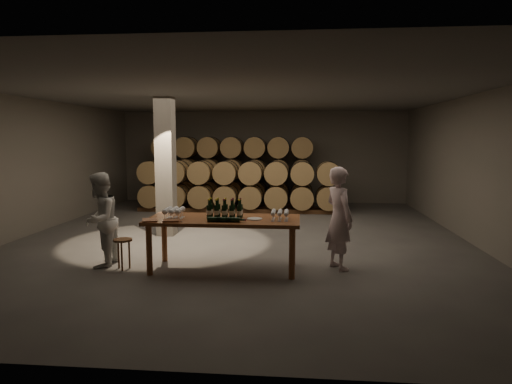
# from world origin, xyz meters

# --- Properties ---
(room) EXTENTS (12.00, 12.00, 12.00)m
(room) POSITION_xyz_m (-1.80, 0.20, 1.60)
(room) COLOR #4A4846
(room) RESTS_ON ground
(tasting_table) EXTENTS (2.60, 1.10, 0.90)m
(tasting_table) POSITION_xyz_m (0.00, -2.50, 0.80)
(tasting_table) COLOR brown
(tasting_table) RESTS_ON ground
(barrel_stack_back) EXTENTS (5.48, 0.95, 2.31)m
(barrel_stack_back) POSITION_xyz_m (-0.96, 5.20, 1.20)
(barrel_stack_back) COLOR #53301C
(barrel_stack_back) RESTS_ON ground
(barrel_stack_front) EXTENTS (6.26, 0.95, 1.57)m
(barrel_stack_front) POSITION_xyz_m (-0.57, 3.80, 0.83)
(barrel_stack_front) COLOR #53301C
(barrel_stack_front) RESTS_ON ground
(bottle_cluster) EXTENTS (0.61, 0.24, 0.34)m
(bottle_cluster) POSITION_xyz_m (0.02, -2.48, 1.02)
(bottle_cluster) COLOR black
(bottle_cluster) RESTS_ON tasting_table
(lying_bottles) EXTENTS (0.64, 0.09, 0.09)m
(lying_bottles) POSITION_xyz_m (0.07, -2.86, 0.94)
(lying_bottles) COLOR black
(lying_bottles) RESTS_ON tasting_table
(glass_cluster_left) EXTENTS (0.31, 0.42, 0.19)m
(glass_cluster_left) POSITION_xyz_m (-0.84, -2.61, 1.04)
(glass_cluster_left) COLOR silver
(glass_cluster_left) RESTS_ON tasting_table
(glass_cluster_right) EXTENTS (0.30, 0.41, 0.16)m
(glass_cluster_right) POSITION_xyz_m (0.97, -2.54, 1.01)
(glass_cluster_right) COLOR silver
(glass_cluster_right) RESTS_ON tasting_table
(plate) EXTENTS (0.26, 0.26, 0.01)m
(plate) POSITION_xyz_m (0.54, -2.55, 0.91)
(plate) COLOR silver
(plate) RESTS_ON tasting_table
(notebook_near) EXTENTS (0.30, 0.25, 0.03)m
(notebook_near) POSITION_xyz_m (-0.81, -2.88, 0.92)
(notebook_near) COLOR brown
(notebook_near) RESTS_ON tasting_table
(notebook_corner) EXTENTS (0.33, 0.37, 0.03)m
(notebook_corner) POSITION_xyz_m (-1.18, -2.86, 0.91)
(notebook_corner) COLOR brown
(notebook_corner) RESTS_ON tasting_table
(pen) EXTENTS (0.13, 0.04, 0.01)m
(pen) POSITION_xyz_m (-0.68, -2.93, 0.91)
(pen) COLOR black
(pen) RESTS_ON tasting_table
(stool) EXTENTS (0.32, 0.32, 0.53)m
(stool) POSITION_xyz_m (-1.74, -2.65, 0.44)
(stool) COLOR #53301C
(stool) RESTS_ON ground
(person_man) EXTENTS (0.68, 0.77, 1.78)m
(person_man) POSITION_xyz_m (1.98, -2.26, 0.89)
(person_man) COLOR silver
(person_man) RESTS_ON ground
(person_woman) EXTENTS (0.65, 0.82, 1.67)m
(person_woman) POSITION_xyz_m (-2.21, -2.49, 0.83)
(person_woman) COLOR silver
(person_woman) RESTS_ON ground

